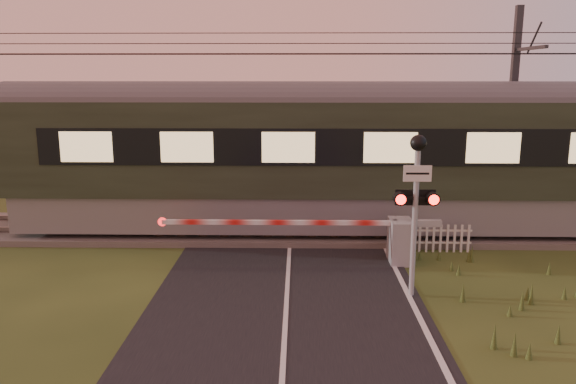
{
  "coord_description": "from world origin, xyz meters",
  "views": [
    {
      "loc": [
        0.26,
        -10.6,
        4.92
      ],
      "look_at": [
        -0.01,
        3.2,
        2.01
      ],
      "focal_mm": 35.0,
      "sensor_mm": 36.0,
      "label": 1
    }
  ],
  "objects_px": {
    "crossing_signal": "(416,187)",
    "catenary_mast": "(512,110)",
    "boom_gate": "(387,238)",
    "picket_fence": "(430,238)"
  },
  "relations": [
    {
      "from": "boom_gate",
      "to": "crossing_signal",
      "type": "bearing_deg",
      "value": -84.47
    },
    {
      "from": "boom_gate",
      "to": "picket_fence",
      "type": "height_order",
      "value": "boom_gate"
    },
    {
      "from": "crossing_signal",
      "to": "catenary_mast",
      "type": "height_order",
      "value": "catenary_mast"
    },
    {
      "from": "crossing_signal",
      "to": "catenary_mast",
      "type": "bearing_deg",
      "value": 57.43
    },
    {
      "from": "picket_fence",
      "to": "catenary_mast",
      "type": "xyz_separation_m",
      "value": [
        3.54,
        4.12,
        3.3
      ]
    },
    {
      "from": "boom_gate",
      "to": "picket_fence",
      "type": "distance_m",
      "value": 1.65
    },
    {
      "from": "picket_fence",
      "to": "catenary_mast",
      "type": "distance_m",
      "value": 6.36
    },
    {
      "from": "crossing_signal",
      "to": "picket_fence",
      "type": "height_order",
      "value": "crossing_signal"
    },
    {
      "from": "catenary_mast",
      "to": "boom_gate",
      "type": "bearing_deg",
      "value": -134.41
    },
    {
      "from": "boom_gate",
      "to": "crossing_signal",
      "type": "relative_size",
      "value": 2.05
    }
  ]
}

